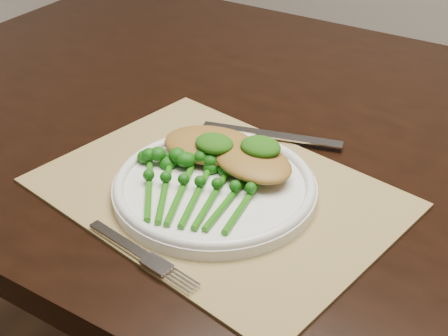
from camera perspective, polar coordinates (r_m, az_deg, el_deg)
The scene contains 10 objects.
dining_table at distance 1.15m, azimuth 8.63°, elevation -13.84°, with size 1.61×0.91×0.75m.
placemat at distance 0.79m, azimuth -0.57°, elevation -2.24°, with size 0.43×0.32×0.00m, color #967F4C.
dinner_plate at distance 0.78m, azimuth -0.86°, elevation -1.67°, with size 0.26×0.26×0.02m.
knife at distance 0.91m, azimuth 3.14°, elevation 3.21°, with size 0.20×0.07×0.01m.
fork at distance 0.69m, azimuth -6.95°, elevation -8.24°, with size 0.17×0.04×0.01m.
chicken_fillet_left at distance 0.83m, azimuth -1.11°, elevation 2.10°, with size 0.13×0.09×0.03m, color olive.
chicken_fillet_right at distance 0.79m, azimuth 2.59°, elevation 0.67°, with size 0.12×0.08×0.02m, color olive.
pesto_dollop_left at distance 0.81m, azimuth -0.89°, elevation 2.27°, with size 0.05×0.04×0.02m, color #144309.
pesto_dollop_right at distance 0.79m, azimuth 3.37°, elevation 1.96°, with size 0.05×0.05×0.02m, color #144309.
broccolini_bundle at distance 0.75m, azimuth -2.57°, elevation -2.53°, with size 0.18×0.20×0.04m.
Camera 1 is at (0.16, -0.67, 1.21)m, focal length 50.00 mm.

